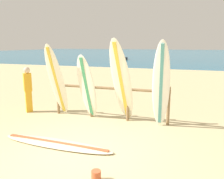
# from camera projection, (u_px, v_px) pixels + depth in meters

# --- Properties ---
(ground_plane) EXTENTS (120.00, 120.00, 0.00)m
(ground_plane) POSITION_uv_depth(u_px,v_px,m) (75.00, 157.00, 4.75)
(ground_plane) COLOR #CCB784
(ocean_water) EXTENTS (120.00, 80.00, 0.01)m
(ocean_water) POSITION_uv_depth(u_px,v_px,m) (181.00, 53.00, 58.74)
(ocean_water) COLOR #196B93
(ocean_water) RESTS_ON ground
(surfboard_rack) EXTENTS (3.69, 0.09, 1.12)m
(surfboard_rack) POSITION_uv_depth(u_px,v_px,m) (109.00, 96.00, 7.09)
(surfboard_rack) COLOR olive
(surfboard_rack) RESTS_ON ground
(surfboard_leaning_far_left) EXTENTS (0.51, 0.93, 2.32)m
(surfboard_leaning_far_left) POSITION_uv_depth(u_px,v_px,m) (57.00, 81.00, 7.18)
(surfboard_leaning_far_left) COLOR white
(surfboard_leaning_far_left) RESTS_ON ground
(surfboard_leaning_left) EXTENTS (0.65, 0.74, 2.02)m
(surfboard_leaning_left) POSITION_uv_depth(u_px,v_px,m) (87.00, 87.00, 6.98)
(surfboard_leaning_left) COLOR white
(surfboard_leaning_left) RESTS_ON ground
(surfboard_leaning_center_left) EXTENTS (0.71, 1.19, 2.47)m
(surfboard_leaning_center_left) POSITION_uv_depth(u_px,v_px,m) (122.00, 82.00, 6.53)
(surfboard_leaning_center_left) COLOR white
(surfboard_leaning_center_left) RESTS_ON ground
(surfboard_leaning_center) EXTENTS (0.54, 0.77, 2.42)m
(surfboard_leaning_center) POSITION_uv_depth(u_px,v_px,m) (161.00, 86.00, 6.11)
(surfboard_leaning_center) COLOR white
(surfboard_leaning_center) RESTS_ON ground
(surfboard_lying_on_sand) EXTENTS (2.84, 0.58, 0.08)m
(surfboard_lying_on_sand) POSITION_uv_depth(u_px,v_px,m) (56.00, 143.00, 5.34)
(surfboard_lying_on_sand) COLOR beige
(surfboard_lying_on_sand) RESTS_ON ground
(beachgoer_standing) EXTENTS (0.28, 0.29, 1.55)m
(beachgoer_standing) POSITION_uv_depth(u_px,v_px,m) (28.00, 88.00, 7.78)
(beachgoer_standing) COLOR gold
(beachgoer_standing) RESTS_ON ground
(small_boat_offshore) EXTENTS (1.21, 2.75, 0.71)m
(small_boat_offshore) POSITION_uv_depth(u_px,v_px,m) (121.00, 58.00, 33.73)
(small_boat_offshore) COLOR #333842
(small_boat_offshore) RESTS_ON ocean_water
(sand_bucket) EXTENTS (0.17, 0.17, 0.19)m
(sand_bucket) POSITION_uv_depth(u_px,v_px,m) (96.00, 176.00, 3.92)
(sand_bucket) COLOR #CC5933
(sand_bucket) RESTS_ON ground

